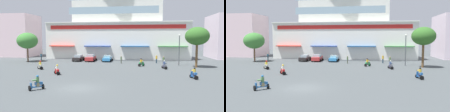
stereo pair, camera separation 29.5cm
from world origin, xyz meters
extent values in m
plane|color=#444A4C|center=(0.00, 13.00, 0.00)|extent=(128.00, 128.00, 0.00)
cube|color=white|center=(0.00, 35.79, 4.53)|extent=(35.99, 11.57, 9.07)
cube|color=white|center=(0.00, 36.36, 12.95)|extent=(22.71, 10.41, 7.77)
cube|color=red|center=(0.00, 29.94, 7.99)|extent=(33.11, 0.12, 0.94)
cube|color=silver|center=(0.00, 29.90, 9.19)|extent=(35.99, 0.70, 0.24)
cube|color=red|center=(-13.52, 29.45, 3.31)|extent=(6.37, 1.10, 0.20)
cube|color=navy|center=(-4.41, 29.45, 3.31)|extent=(6.51, 1.10, 0.20)
cube|color=#1C508B|center=(4.80, 29.45, 3.31)|extent=(6.84, 1.10, 0.20)
cube|color=#347938|center=(13.60, 29.45, 3.31)|extent=(6.77, 1.10, 0.20)
cube|color=#99B7C6|center=(0.00, 25.33, 11.40)|extent=(19.99, 0.08, 1.55)
cube|color=silver|center=(-29.31, 36.15, 5.99)|extent=(9.71, 9.26, 11.99)
cylinder|color=brown|center=(-18.78, 22.63, 1.55)|extent=(0.30, 0.30, 3.11)
ellipsoid|color=#3B7A34|center=(-18.78, 22.63, 4.68)|extent=(4.50, 4.50, 3.56)
cylinder|color=brown|center=(16.12, 18.12, 2.07)|extent=(0.40, 0.40, 4.14)
ellipsoid|color=#306224|center=(16.12, 18.12, 5.59)|extent=(4.14, 3.86, 3.22)
cube|color=black|center=(-7.93, 25.40, 0.59)|extent=(1.77, 3.97, 0.64)
cube|color=#A4B7C1|center=(-7.93, 25.40, 1.17)|extent=(1.50, 1.99, 0.51)
cylinder|color=black|center=(-8.77, 26.64, 0.30)|extent=(0.60, 0.17, 0.60)
cylinder|color=black|center=(-7.05, 26.61, 0.30)|extent=(0.60, 0.17, 0.60)
cylinder|color=black|center=(-8.80, 24.19, 0.30)|extent=(0.60, 0.17, 0.60)
cylinder|color=black|center=(-7.09, 24.17, 0.30)|extent=(0.60, 0.17, 0.60)
cube|color=#B42E2F|center=(-5.07, 25.56, 0.65)|extent=(2.03, 4.56, 0.77)
cube|color=#A0BDC7|center=(-5.07, 25.56, 1.30)|extent=(1.67, 2.31, 0.52)
cylinder|color=black|center=(-6.05, 26.91, 0.30)|extent=(0.61, 0.19, 0.60)
cylinder|color=black|center=(-4.22, 26.99, 0.30)|extent=(0.61, 0.19, 0.60)
cylinder|color=black|center=(-5.92, 24.13, 0.30)|extent=(0.61, 0.19, 0.60)
cylinder|color=black|center=(-4.10, 24.22, 0.30)|extent=(0.61, 0.19, 0.60)
cube|color=#3688CA|center=(-1.24, 25.55, 0.59)|extent=(1.79, 4.08, 0.64)
cube|color=#97BFC3|center=(-1.24, 25.55, 1.15)|extent=(1.50, 2.06, 0.47)
cylinder|color=black|center=(-2.11, 26.78, 0.30)|extent=(0.60, 0.18, 0.60)
cylinder|color=black|center=(-0.43, 26.82, 0.30)|extent=(0.60, 0.18, 0.60)
cylinder|color=black|center=(-2.05, 24.27, 0.30)|extent=(0.60, 0.18, 0.60)
cylinder|color=black|center=(-0.36, 24.32, 0.30)|extent=(0.60, 0.18, 0.60)
cylinder|color=black|center=(-10.82, 12.36, 0.26)|extent=(0.47, 0.47, 0.52)
cylinder|color=black|center=(-9.91, 11.44, 0.26)|extent=(0.47, 0.47, 0.52)
cube|color=beige|center=(-10.36, 11.90, 0.32)|extent=(1.00, 1.01, 0.10)
cube|color=beige|center=(-10.20, 11.73, 0.69)|extent=(0.72, 0.73, 0.28)
cube|color=beige|center=(-10.72, 12.27, 0.49)|extent=(0.33, 0.32, 0.67)
cylinder|color=black|center=(-10.74, 12.29, 1.03)|extent=(0.40, 0.39, 0.04)
cube|color=#172C3F|center=(-10.27, 11.81, 0.57)|extent=(0.42, 0.42, 0.36)
cylinder|color=gold|center=(-10.27, 11.81, 1.00)|extent=(0.45, 0.45, 0.50)
sphere|color=red|center=(-10.27, 11.81, 1.36)|extent=(0.25, 0.25, 0.25)
cube|color=gold|center=(-10.47, 12.01, 1.03)|extent=(0.55, 0.55, 0.10)
cylinder|color=black|center=(-4.42, -1.80, 0.26)|extent=(0.47, 0.47, 0.52)
cylinder|color=black|center=(-3.49, -0.88, 0.26)|extent=(0.47, 0.47, 0.52)
cube|color=#245A97|center=(-3.95, -1.34, 0.32)|extent=(1.02, 1.01, 0.10)
cube|color=#245A97|center=(-3.79, -1.17, 0.64)|extent=(0.73, 0.73, 0.28)
cube|color=#245A97|center=(-4.33, -1.71, 0.46)|extent=(0.32, 0.33, 0.63)
cylinder|color=black|center=(-4.34, -1.73, 0.98)|extent=(0.39, 0.39, 0.04)
cube|color=#817751|center=(-3.86, -1.25, 0.52)|extent=(0.42, 0.42, 0.36)
cylinder|color=#4B7546|center=(-3.86, -1.25, 0.98)|extent=(0.45, 0.45, 0.56)
sphere|color=#28659C|center=(-3.86, -1.25, 1.37)|extent=(0.25, 0.25, 0.25)
cube|color=#4B7546|center=(-4.07, -1.45, 1.01)|extent=(0.55, 0.55, 0.10)
cylinder|color=black|center=(6.77, 18.63, 0.26)|extent=(0.50, 0.44, 0.52)
cylinder|color=black|center=(6.04, 17.72, 0.26)|extent=(0.50, 0.44, 0.52)
cube|color=#258C49|center=(6.40, 18.18, 0.32)|extent=(0.86, 0.98, 0.10)
cube|color=#258C49|center=(6.27, 18.01, 0.64)|extent=(0.64, 0.70, 0.28)
cube|color=#258C49|center=(6.69, 18.54, 0.46)|extent=(0.34, 0.31, 0.63)
cylinder|color=black|center=(6.71, 18.56, 0.98)|extent=(0.43, 0.35, 0.04)
cube|color=slate|center=(6.33, 18.09, 0.52)|extent=(0.42, 0.42, 0.36)
cylinder|color=gold|center=(6.33, 18.09, 0.99)|extent=(0.45, 0.45, 0.57)
sphere|color=black|center=(6.33, 18.09, 1.38)|extent=(0.25, 0.25, 0.25)
cube|color=gold|center=(6.49, 18.29, 1.02)|extent=(0.54, 0.56, 0.10)
cylinder|color=black|center=(10.45, 14.64, 0.26)|extent=(0.54, 0.27, 0.52)
cylinder|color=black|center=(10.12, 15.92, 0.26)|extent=(0.54, 0.27, 0.52)
cube|color=slate|center=(10.28, 15.28, 0.32)|extent=(0.56, 1.20, 0.10)
cube|color=slate|center=(10.22, 15.51, 0.65)|extent=(0.48, 0.80, 0.28)
cube|color=slate|center=(10.42, 14.77, 0.46)|extent=(0.34, 0.22, 0.64)
cylinder|color=black|center=(10.42, 14.74, 0.99)|extent=(0.51, 0.17, 0.04)
cube|color=#2E2A4F|center=(10.25, 15.41, 0.53)|extent=(0.38, 0.35, 0.36)
cylinder|color=#3F5583|center=(10.25, 15.41, 0.98)|extent=(0.39, 0.39, 0.54)
sphere|color=silver|center=(10.25, 15.41, 1.36)|extent=(0.25, 0.25, 0.25)
cube|color=#3F5583|center=(10.32, 15.13, 1.00)|extent=(0.44, 0.51, 0.10)
cylinder|color=black|center=(12.91, 7.54, 0.26)|extent=(0.54, 0.25, 0.52)
cylinder|color=black|center=(13.19, 6.26, 0.26)|extent=(0.54, 0.25, 0.52)
cube|color=#23589E|center=(13.05, 6.90, 0.32)|extent=(0.52, 1.19, 0.10)
cube|color=#23589E|center=(13.10, 6.67, 0.74)|extent=(0.45, 0.78, 0.28)
cube|color=#23589E|center=(12.94, 7.41, 0.52)|extent=(0.34, 0.20, 0.72)
cylinder|color=black|center=(12.94, 7.44, 1.08)|extent=(0.52, 0.15, 0.04)
cube|color=#2A2C49|center=(13.08, 6.77, 0.62)|extent=(0.37, 0.34, 0.36)
cylinder|color=gold|center=(13.08, 6.77, 1.05)|extent=(0.38, 0.38, 0.50)
sphere|color=black|center=(13.08, 6.77, 1.41)|extent=(0.25, 0.25, 0.25)
cube|color=gold|center=(13.02, 7.05, 1.07)|extent=(0.43, 0.50, 0.10)
cylinder|color=black|center=(-5.87, 7.89, 0.26)|extent=(0.50, 0.44, 0.52)
cylinder|color=black|center=(-5.11, 6.93, 0.26)|extent=(0.50, 0.44, 0.52)
cube|color=red|center=(-5.49, 7.41, 0.32)|extent=(0.89, 1.02, 0.10)
cube|color=red|center=(-5.35, 7.24, 0.64)|extent=(0.66, 0.72, 0.28)
cube|color=red|center=(-5.80, 7.79, 0.46)|extent=(0.34, 0.31, 0.63)
cylinder|color=black|center=(-5.81, 7.81, 0.98)|extent=(0.43, 0.35, 0.04)
cube|color=#696F55|center=(-5.41, 7.31, 0.52)|extent=(0.42, 0.42, 0.36)
cylinder|color=silver|center=(-5.41, 7.31, 0.97)|extent=(0.45, 0.45, 0.54)
sphere|color=gold|center=(-5.41, 7.31, 1.36)|extent=(0.25, 0.25, 0.25)
cube|color=silver|center=(-5.58, 7.52, 1.00)|extent=(0.54, 0.56, 0.10)
cylinder|color=#1E3445|center=(9.53, 23.85, 0.45)|extent=(0.34, 0.34, 0.89)
cylinder|color=gold|center=(9.53, 23.85, 1.20)|extent=(0.55, 0.55, 0.62)
sphere|color=tan|center=(9.53, 23.85, 1.62)|extent=(0.21, 0.21, 0.21)
cylinder|color=#424A38|center=(2.25, 21.99, 0.39)|extent=(0.26, 0.26, 0.78)
cylinder|color=#506741|center=(2.25, 21.99, 1.10)|extent=(0.42, 0.42, 0.63)
sphere|color=tan|center=(2.25, 21.99, 1.52)|extent=(0.21, 0.21, 0.21)
cylinder|color=black|center=(10.84, 22.36, 0.39)|extent=(0.23, 0.23, 0.79)
cylinder|color=#597947|center=(10.84, 22.36, 1.06)|extent=(0.37, 0.37, 0.54)
sphere|color=#D8A983|center=(10.84, 22.36, 1.45)|extent=(0.23, 0.23, 0.23)
cylinder|color=#21323E|center=(-17.48, 26.25, 0.44)|extent=(0.30, 0.30, 0.87)
cylinder|color=#316178|center=(-17.48, 26.25, 1.17)|extent=(0.48, 0.48, 0.61)
sphere|color=tan|center=(-17.48, 26.25, 1.60)|extent=(0.24, 0.24, 0.24)
cylinder|color=#474C51|center=(13.53, 20.53, 2.82)|extent=(0.16, 0.16, 5.64)
ellipsoid|color=silver|center=(13.53, 20.53, 5.82)|extent=(0.40, 0.40, 0.28)
camera|label=1|loc=(6.42, -20.43, 5.10)|focal=33.26mm
camera|label=2|loc=(6.71, -20.39, 5.10)|focal=33.26mm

